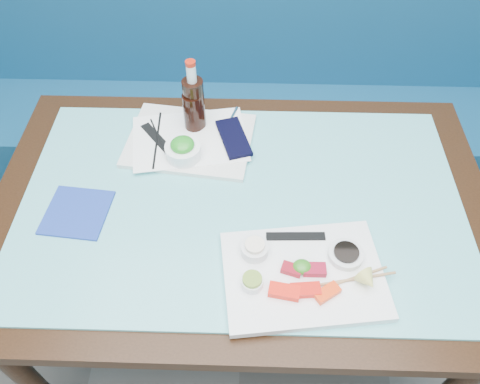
{
  "coord_description": "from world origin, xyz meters",
  "views": [
    {
      "loc": [
        0.02,
        0.65,
        1.77
      ],
      "look_at": [
        -0.0,
        1.45,
        0.8
      ],
      "focal_mm": 35.0,
      "sensor_mm": 36.0,
      "label": 1
    }
  ],
  "objects_px": {
    "seaweed_bowl": "(183,151)",
    "blue_napkin": "(77,212)",
    "sashimi_plate": "(303,275)",
    "serving_tray": "(190,140)",
    "dining_table": "(241,221)",
    "cola_glass": "(193,111)",
    "booth_bench": "(246,109)",
    "cola_bottle_body": "(194,106)"
  },
  "relations": [
    {
      "from": "sashimi_plate",
      "to": "cola_glass",
      "type": "distance_m",
      "value": 0.61
    },
    {
      "from": "dining_table",
      "to": "cola_glass",
      "type": "bearing_deg",
      "value": 118.57
    },
    {
      "from": "sashimi_plate",
      "to": "blue_napkin",
      "type": "xyz_separation_m",
      "value": [
        -0.6,
        0.18,
        -0.01
      ]
    },
    {
      "from": "serving_tray",
      "to": "booth_bench",
      "type": "bearing_deg",
      "value": 82.12
    },
    {
      "from": "dining_table",
      "to": "cola_bottle_body",
      "type": "distance_m",
      "value": 0.38
    },
    {
      "from": "sashimi_plate",
      "to": "blue_napkin",
      "type": "relative_size",
      "value": 2.32
    },
    {
      "from": "dining_table",
      "to": "seaweed_bowl",
      "type": "bearing_deg",
      "value": 138.55
    },
    {
      "from": "cola_glass",
      "to": "cola_bottle_body",
      "type": "distance_m",
      "value": 0.02
    },
    {
      "from": "sashimi_plate",
      "to": "seaweed_bowl",
      "type": "height_order",
      "value": "seaweed_bowl"
    },
    {
      "from": "sashimi_plate",
      "to": "booth_bench",
      "type": "bearing_deg",
      "value": 90.85
    },
    {
      "from": "sashimi_plate",
      "to": "cola_bottle_body",
      "type": "distance_m",
      "value": 0.61
    },
    {
      "from": "booth_bench",
      "to": "blue_napkin",
      "type": "distance_m",
      "value": 1.07
    },
    {
      "from": "dining_table",
      "to": "cola_glass",
      "type": "distance_m",
      "value": 0.36
    },
    {
      "from": "booth_bench",
      "to": "sashimi_plate",
      "type": "height_order",
      "value": "booth_bench"
    },
    {
      "from": "booth_bench",
      "to": "seaweed_bowl",
      "type": "height_order",
      "value": "booth_bench"
    },
    {
      "from": "sashimi_plate",
      "to": "serving_tray",
      "type": "distance_m",
      "value": 0.56
    },
    {
      "from": "dining_table",
      "to": "cola_glass",
      "type": "xyz_separation_m",
      "value": [
        -0.15,
        0.28,
        0.17
      ]
    },
    {
      "from": "dining_table",
      "to": "cola_glass",
      "type": "height_order",
      "value": "cola_glass"
    },
    {
      "from": "booth_bench",
      "to": "seaweed_bowl",
      "type": "distance_m",
      "value": 0.82
    },
    {
      "from": "dining_table",
      "to": "serving_tray",
      "type": "distance_m",
      "value": 0.3
    },
    {
      "from": "seaweed_bowl",
      "to": "cola_glass",
      "type": "xyz_separation_m",
      "value": [
        0.02,
        0.13,
        0.04
      ]
    },
    {
      "from": "serving_tray",
      "to": "sashimi_plate",
      "type": "bearing_deg",
      "value": -47.84
    },
    {
      "from": "booth_bench",
      "to": "dining_table",
      "type": "xyz_separation_m",
      "value": [
        0.0,
        -0.84,
        0.29
      ]
    },
    {
      "from": "seaweed_bowl",
      "to": "cola_bottle_body",
      "type": "height_order",
      "value": "cola_bottle_body"
    },
    {
      "from": "booth_bench",
      "to": "seaweed_bowl",
      "type": "bearing_deg",
      "value": -104.33
    },
    {
      "from": "dining_table",
      "to": "cola_bottle_body",
      "type": "xyz_separation_m",
      "value": [
        -0.15,
        0.29,
        0.18
      ]
    },
    {
      "from": "cola_glass",
      "to": "blue_napkin",
      "type": "height_order",
      "value": "cola_glass"
    },
    {
      "from": "dining_table",
      "to": "sashimi_plate",
      "type": "xyz_separation_m",
      "value": [
        0.16,
        -0.23,
        0.1
      ]
    },
    {
      "from": "serving_tray",
      "to": "cola_bottle_body",
      "type": "xyz_separation_m",
      "value": [
        0.01,
        0.06,
        0.08
      ]
    },
    {
      "from": "dining_table",
      "to": "seaweed_bowl",
      "type": "xyz_separation_m",
      "value": [
        -0.17,
        0.15,
        0.13
      ]
    },
    {
      "from": "cola_glass",
      "to": "cola_bottle_body",
      "type": "height_order",
      "value": "cola_bottle_body"
    },
    {
      "from": "cola_glass",
      "to": "blue_napkin",
      "type": "bearing_deg",
      "value": -130.58
    },
    {
      "from": "serving_tray",
      "to": "seaweed_bowl",
      "type": "bearing_deg",
      "value": -90.33
    },
    {
      "from": "serving_tray",
      "to": "blue_napkin",
      "type": "height_order",
      "value": "serving_tray"
    },
    {
      "from": "sashimi_plate",
      "to": "cola_glass",
      "type": "height_order",
      "value": "cola_glass"
    },
    {
      "from": "dining_table",
      "to": "blue_napkin",
      "type": "relative_size",
      "value": 8.44
    },
    {
      "from": "sashimi_plate",
      "to": "serving_tray",
      "type": "xyz_separation_m",
      "value": [
        -0.32,
        0.46,
        -0.0
      ]
    },
    {
      "from": "seaweed_bowl",
      "to": "cola_glass",
      "type": "distance_m",
      "value": 0.14
    },
    {
      "from": "booth_bench",
      "to": "cola_glass",
      "type": "xyz_separation_m",
      "value": [
        -0.15,
        -0.55,
        0.46
      ]
    },
    {
      "from": "seaweed_bowl",
      "to": "cola_glass",
      "type": "bearing_deg",
      "value": 81.25
    },
    {
      "from": "seaweed_bowl",
      "to": "blue_napkin",
      "type": "distance_m",
      "value": 0.34
    },
    {
      "from": "booth_bench",
      "to": "serving_tray",
      "type": "bearing_deg",
      "value": -105.14
    }
  ]
}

